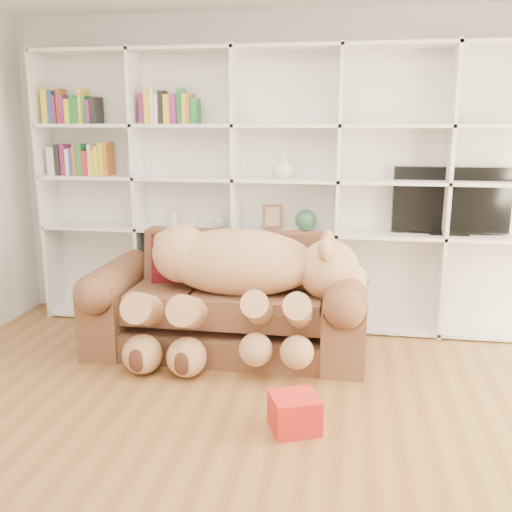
% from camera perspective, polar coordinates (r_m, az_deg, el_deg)
% --- Properties ---
extents(floor, '(5.00, 5.00, 0.00)m').
position_cam_1_polar(floor, '(3.15, -2.27, -21.14)').
color(floor, brown).
rests_on(floor, ground).
extents(wall_back, '(5.00, 0.02, 2.70)m').
position_cam_1_polar(wall_back, '(5.09, 3.32, 8.39)').
color(wall_back, silver).
rests_on(wall_back, floor).
extents(bookshelf, '(4.43, 0.35, 2.40)m').
position_cam_1_polar(bookshelf, '(4.99, 0.38, 7.80)').
color(bookshelf, white).
rests_on(bookshelf, floor).
extents(sofa, '(2.14, 0.93, 0.90)m').
position_cam_1_polar(sofa, '(4.57, -2.78, -5.15)').
color(sofa, brown).
rests_on(sofa, floor).
extents(teddy_bear, '(1.74, 0.92, 1.01)m').
position_cam_1_polar(teddy_bear, '(4.29, -1.78, -2.14)').
color(teddy_bear, tan).
rests_on(teddy_bear, sofa).
extents(throw_pillow, '(0.46, 0.32, 0.45)m').
position_cam_1_polar(throw_pillow, '(4.73, -7.74, -0.42)').
color(throw_pillow, '#5E101A').
rests_on(throw_pillow, sofa).
extents(gift_box, '(0.35, 0.34, 0.22)m').
position_cam_1_polar(gift_box, '(3.49, 3.87, -15.39)').
color(gift_box, red).
rests_on(gift_box, floor).
extents(tv, '(0.95, 0.18, 0.56)m').
position_cam_1_polar(tv, '(5.01, 18.90, 5.19)').
color(tv, black).
rests_on(tv, bookshelf).
extents(picture_frame, '(0.17, 0.07, 0.21)m').
position_cam_1_polar(picture_frame, '(4.96, 1.67, 3.97)').
color(picture_frame, '#55311D').
rests_on(picture_frame, bookshelf).
extents(green_vase, '(0.18, 0.18, 0.18)m').
position_cam_1_polar(green_vase, '(4.93, 5.00, 3.60)').
color(green_vase, '#295036').
rests_on(green_vase, bookshelf).
extents(figurine_tall, '(0.10, 0.10, 0.15)m').
position_cam_1_polar(figurine_tall, '(5.16, -8.23, 3.77)').
color(figurine_tall, beige).
rests_on(figurine_tall, bookshelf).
extents(figurine_short, '(0.07, 0.07, 0.11)m').
position_cam_1_polar(figurine_short, '(5.12, -6.43, 3.47)').
color(figurine_short, beige).
rests_on(figurine_short, bookshelf).
extents(snow_globe, '(0.11, 0.11, 0.11)m').
position_cam_1_polar(snow_globe, '(5.05, -3.64, 3.48)').
color(snow_globe, silver).
rests_on(snow_globe, bookshelf).
extents(shelf_vase, '(0.19, 0.19, 0.20)m').
position_cam_1_polar(shelf_vase, '(4.90, 2.70, 8.94)').
color(shelf_vase, silver).
rests_on(shelf_vase, bookshelf).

